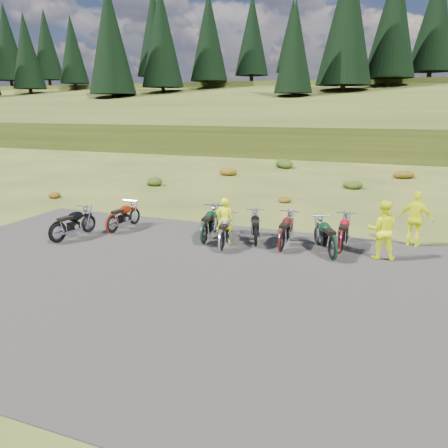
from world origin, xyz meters
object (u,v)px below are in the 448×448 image
at_px(motorcycle_3, 221,252).
at_px(motorcycle_0, 59,243).
at_px(motorcycle_7, 332,261).
at_px(person_middle, 224,222).

bearing_deg(motorcycle_3, motorcycle_0, 91.14).
height_order(motorcycle_3, motorcycle_7, motorcycle_7).
height_order(motorcycle_7, person_middle, person_middle).
bearing_deg(motorcycle_0, motorcycle_7, -71.10).
bearing_deg(motorcycle_0, person_middle, -61.08).
distance_m(motorcycle_0, motorcycle_3, 5.90).
relative_size(motorcycle_3, person_middle, 1.27).
relative_size(motorcycle_0, person_middle, 1.31).
height_order(motorcycle_0, motorcycle_3, motorcycle_0).
bearing_deg(motorcycle_7, person_middle, 57.78).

